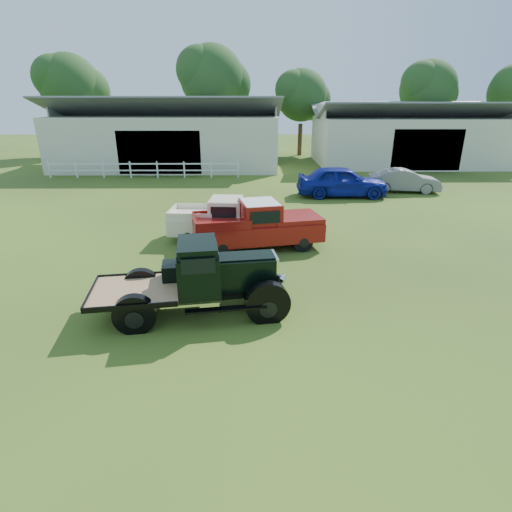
{
  "coord_description": "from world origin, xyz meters",
  "views": [
    {
      "loc": [
        0.12,
        -9.97,
        5.43
      ],
      "look_at": [
        0.2,
        1.2,
        1.05
      ],
      "focal_mm": 28.0,
      "sensor_mm": 36.0,
      "label": 1
    }
  ],
  "objects_px": {
    "vintage_flatbed": "(195,278)",
    "red_pickup": "(257,225)",
    "misc_car_blue": "(342,181)",
    "misc_car_grey": "(404,181)",
    "white_pickup": "(224,219)"
  },
  "relations": [
    {
      "from": "misc_car_blue",
      "to": "misc_car_grey",
      "type": "height_order",
      "value": "misc_car_blue"
    },
    {
      "from": "white_pickup",
      "to": "misc_car_blue",
      "type": "bearing_deg",
      "value": 54.71
    },
    {
      "from": "vintage_flatbed",
      "to": "misc_car_grey",
      "type": "xyz_separation_m",
      "value": [
        11.03,
        15.28,
        -0.31
      ]
    },
    {
      "from": "vintage_flatbed",
      "to": "misc_car_grey",
      "type": "height_order",
      "value": "vintage_flatbed"
    },
    {
      "from": "vintage_flatbed",
      "to": "red_pickup",
      "type": "relative_size",
      "value": 1.0
    },
    {
      "from": "red_pickup",
      "to": "white_pickup",
      "type": "bearing_deg",
      "value": 130.65
    },
    {
      "from": "vintage_flatbed",
      "to": "misc_car_grey",
      "type": "distance_m",
      "value": 18.85
    },
    {
      "from": "white_pickup",
      "to": "misc_car_blue",
      "type": "distance_m",
      "value": 10.23
    },
    {
      "from": "white_pickup",
      "to": "vintage_flatbed",
      "type": "bearing_deg",
      "value": -89.26
    },
    {
      "from": "vintage_flatbed",
      "to": "red_pickup",
      "type": "height_order",
      "value": "vintage_flatbed"
    },
    {
      "from": "white_pickup",
      "to": "misc_car_grey",
      "type": "distance_m",
      "value": 14.05
    },
    {
      "from": "red_pickup",
      "to": "white_pickup",
      "type": "relative_size",
      "value": 1.11
    },
    {
      "from": "red_pickup",
      "to": "misc_car_grey",
      "type": "distance_m",
      "value": 13.79
    },
    {
      "from": "red_pickup",
      "to": "misc_car_blue",
      "type": "bearing_deg",
      "value": 47.92
    },
    {
      "from": "misc_car_grey",
      "to": "white_pickup",
      "type": "bearing_deg",
      "value": 137.72
    }
  ]
}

